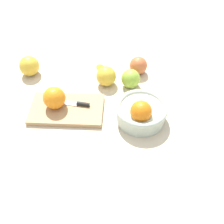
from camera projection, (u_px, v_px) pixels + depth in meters
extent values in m
plane|color=beige|center=(88.00, 95.00, 1.04)|extent=(2.40, 2.40, 0.00)
cylinder|color=beige|center=(141.00, 113.00, 0.94)|extent=(0.16, 0.16, 0.06)
torus|color=beige|center=(142.00, 108.00, 0.92)|extent=(0.18, 0.18, 0.02)
sphere|color=orange|center=(141.00, 111.00, 0.89)|extent=(0.07, 0.07, 0.07)
cube|color=tan|center=(67.00, 109.00, 0.98)|extent=(0.28, 0.20, 0.02)
sphere|color=orange|center=(54.00, 98.00, 0.95)|extent=(0.08, 0.08, 0.08)
cube|color=silver|center=(62.00, 102.00, 0.99)|extent=(0.11, 0.06, 0.00)
cylinder|color=black|center=(83.00, 104.00, 0.98)|extent=(0.05, 0.03, 0.01)
sphere|color=gold|center=(106.00, 76.00, 1.06)|extent=(0.08, 0.08, 0.08)
sphere|color=#CC6638|center=(138.00, 65.00, 1.11)|extent=(0.07, 0.07, 0.07)
sphere|color=gold|center=(29.00, 66.00, 1.10)|extent=(0.08, 0.08, 0.08)
sphere|color=#8EB738|center=(131.00, 79.00, 1.05)|extent=(0.07, 0.07, 0.07)
ellipsoid|color=orange|center=(101.00, 67.00, 1.15)|extent=(0.05, 0.06, 0.01)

